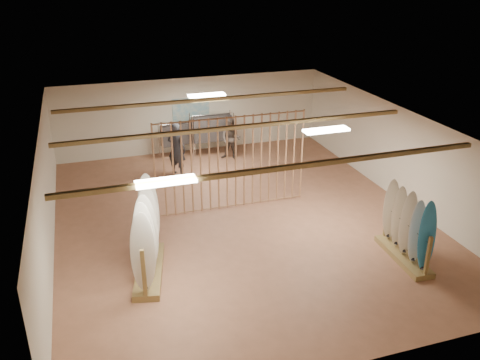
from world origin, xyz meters
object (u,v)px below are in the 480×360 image
object	(u,v)px
shopper_b	(231,136)
shopper_a	(176,146)
rack_left	(148,246)
clothing_rack_b	(212,128)
clothing_rack_a	(177,134)
rack_right	(406,236)

from	to	relation	value
shopper_b	shopper_a	bearing A→B (deg)	-123.97
rack_left	shopper_a	world-z (taller)	rack_left
shopper_b	rack_left	bearing A→B (deg)	-86.85
clothing_rack_b	shopper_b	world-z (taller)	shopper_b
shopper_a	clothing_rack_b	bearing A→B (deg)	-94.50
clothing_rack_b	shopper_b	distance (m)	0.81
rack_left	clothing_rack_a	bearing A→B (deg)	86.11
rack_left	clothing_rack_a	xyz separation A→B (m)	(2.16, 7.34, 0.15)
rack_left	shopper_b	xyz separation A→B (m)	(3.98, 6.53, 0.15)
rack_left	shopper_a	bearing A→B (deg)	84.73
rack_left	shopper_a	size ratio (longest dim) A/B	1.10
clothing_rack_a	shopper_b	bearing A→B (deg)	-32.81
rack_right	clothing_rack_b	world-z (taller)	rack_right
shopper_b	clothing_rack_b	bearing A→B (deg)	170.39
clothing_rack_a	clothing_rack_b	distance (m)	1.30
clothing_rack_a	clothing_rack_b	size ratio (longest dim) A/B	0.82
rack_left	clothing_rack_a	distance (m)	7.65
rack_left	shopper_b	size ratio (longest dim) A/B	1.31
clothing_rack_b	rack_right	bearing A→B (deg)	-73.10
rack_left	shopper_b	bearing A→B (deg)	71.15
rack_left	rack_right	distance (m)	6.15
clothing_rack_b	shopper_a	bearing A→B (deg)	-139.28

